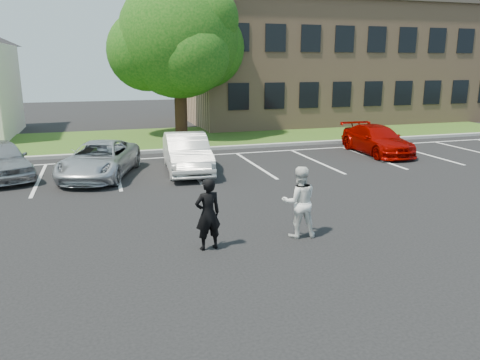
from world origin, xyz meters
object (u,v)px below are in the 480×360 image
object	(u,v)px
office_building	(337,63)
car_red_compact	(377,140)
car_white_sedan	(187,153)
man_white_shirt	(299,202)
tree	(180,41)
car_silver_west	(0,160)
man_black_suit	(208,214)
car_silver_minivan	(99,160)

from	to	relation	value
office_building	car_red_compact	bearing A→B (deg)	-110.33
car_white_sedan	man_white_shirt	bearing A→B (deg)	-76.81
tree	car_silver_west	size ratio (longest dim) A/B	2.11
tree	car_red_compact	xyz separation A→B (m)	(7.79, -7.87, -4.70)
car_silver_west	car_red_compact	size ratio (longest dim) A/B	0.92
man_black_suit	car_silver_minivan	bearing A→B (deg)	-84.38
car_silver_west	car_silver_minivan	size ratio (longest dim) A/B	0.89
man_black_suit	car_white_sedan	size ratio (longest dim) A/B	0.37
car_silver_minivan	car_white_sedan	bearing A→B (deg)	16.46
office_building	car_red_compact	xyz separation A→B (m)	(-4.90, -13.23, -3.50)
office_building	car_red_compact	world-z (taller)	office_building
man_black_suit	car_red_compact	size ratio (longest dim) A/B	0.37
car_silver_west	car_white_sedan	distance (m)	6.84
man_black_suit	car_white_sedan	distance (m)	8.03
tree	car_silver_west	bearing A→B (deg)	-135.59
car_silver_minivan	car_red_compact	size ratio (longest dim) A/B	1.04
man_white_shirt	car_red_compact	xyz separation A→B (m)	(7.93, 8.89, -0.23)
car_silver_minivan	car_red_compact	bearing A→B (deg)	22.52
car_white_sedan	car_red_compact	world-z (taller)	car_white_sedan
man_white_shirt	car_silver_minivan	world-z (taller)	man_white_shirt
man_black_suit	car_silver_west	size ratio (longest dim) A/B	0.41
office_building	man_black_suit	distance (m)	27.13
office_building	man_white_shirt	size ratio (longest dim) A/B	12.65
car_silver_minivan	man_black_suit	bearing A→B (deg)	-56.15
man_white_shirt	car_silver_west	xyz separation A→B (m)	(-8.08, 8.70, -0.18)
man_black_suit	car_silver_west	world-z (taller)	man_black_suit
car_red_compact	car_white_sedan	bearing A→B (deg)	-171.94
car_white_sedan	car_red_compact	xyz separation A→B (m)	(9.23, 1.06, -0.09)
office_building	car_silver_minivan	distance (m)	22.75
tree	man_white_shirt	xyz separation A→B (m)	(-0.14, -16.76, -4.46)
car_white_sedan	office_building	bearing A→B (deg)	49.12
office_building	man_white_shirt	distance (m)	25.78
car_white_sedan	tree	bearing A→B (deg)	84.66
office_building	car_silver_minivan	xyz separation A→B (m)	(-17.42, -14.20, -3.50)
car_white_sedan	car_silver_west	bearing A→B (deg)	176.42
car_silver_west	car_white_sedan	xyz separation A→B (m)	(6.79, -0.88, 0.03)
office_building	car_white_sedan	size ratio (longest dim) A/B	4.97
car_silver_west	car_red_compact	world-z (taller)	car_silver_west
man_white_shirt	car_red_compact	bearing A→B (deg)	-122.46
man_black_suit	man_white_shirt	distance (m)	2.32
man_black_suit	car_silver_west	xyz separation A→B (m)	(-5.77, 8.84, -0.13)
tree	man_black_suit	world-z (taller)	tree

